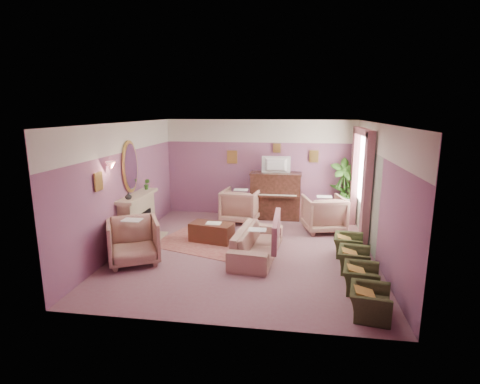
# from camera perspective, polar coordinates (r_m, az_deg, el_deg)

# --- Properties ---
(floor) EXTENTS (5.50, 6.00, 0.01)m
(floor) POSITION_cam_1_polar(r_m,az_deg,el_deg) (8.44, 0.88, -8.91)
(floor) COLOR #91636E
(floor) RESTS_ON ground
(ceiling) EXTENTS (5.50, 6.00, 0.01)m
(ceiling) POSITION_cam_1_polar(r_m,az_deg,el_deg) (7.87, 0.95, 10.45)
(ceiling) COLOR white
(ceiling) RESTS_ON wall_back
(wall_back) EXTENTS (5.50, 0.02, 2.80)m
(wall_back) POSITION_cam_1_polar(r_m,az_deg,el_deg) (10.97, 2.97, 3.64)
(wall_back) COLOR #754D79
(wall_back) RESTS_ON floor
(wall_front) EXTENTS (5.50, 0.02, 2.80)m
(wall_front) POSITION_cam_1_polar(r_m,az_deg,el_deg) (5.18, -3.45, -6.39)
(wall_front) COLOR #754D79
(wall_front) RESTS_ON floor
(wall_left) EXTENTS (0.02, 6.00, 2.80)m
(wall_left) POSITION_cam_1_polar(r_m,az_deg,el_deg) (8.82, -17.09, 0.95)
(wall_left) COLOR #754D79
(wall_left) RESTS_ON floor
(wall_right) EXTENTS (0.02, 6.00, 2.80)m
(wall_right) POSITION_cam_1_polar(r_m,az_deg,el_deg) (8.16, 20.44, -0.18)
(wall_right) COLOR #754D79
(wall_right) RESTS_ON floor
(picture_rail_band) EXTENTS (5.50, 0.01, 0.65)m
(picture_rail_band) POSITION_cam_1_polar(r_m,az_deg,el_deg) (10.85, 3.03, 9.25)
(picture_rail_band) COLOR beige
(picture_rail_band) RESTS_ON wall_back
(stripe_panel) EXTENTS (0.01, 3.00, 2.15)m
(stripe_panel) POSITION_cam_1_polar(r_m,az_deg,el_deg) (9.47, 18.63, -0.40)
(stripe_panel) COLOR #94A18D
(stripe_panel) RESTS_ON wall_right
(fireplace_surround) EXTENTS (0.30, 1.40, 1.10)m
(fireplace_surround) POSITION_cam_1_polar(r_m,az_deg,el_deg) (9.13, -15.31, -4.06)
(fireplace_surround) COLOR #C2B08B
(fireplace_surround) RESTS_ON floor
(fireplace_inset) EXTENTS (0.18, 0.72, 0.68)m
(fireplace_inset) POSITION_cam_1_polar(r_m,az_deg,el_deg) (9.13, -14.68, -5.00)
(fireplace_inset) COLOR black
(fireplace_inset) RESTS_ON floor
(fire_ember) EXTENTS (0.06, 0.54, 0.10)m
(fire_ember) POSITION_cam_1_polar(r_m,az_deg,el_deg) (9.17, -14.38, -6.09)
(fire_ember) COLOR #E34E1C
(fire_ember) RESTS_ON floor
(mantel_shelf) EXTENTS (0.40, 1.55, 0.07)m
(mantel_shelf) POSITION_cam_1_polar(r_m,az_deg,el_deg) (8.98, -15.34, -0.58)
(mantel_shelf) COLOR #C2B08B
(mantel_shelf) RESTS_ON fireplace_surround
(hearth) EXTENTS (0.55, 1.50, 0.02)m
(hearth) POSITION_cam_1_polar(r_m,az_deg,el_deg) (9.22, -13.97, -7.34)
(hearth) COLOR #C2B08B
(hearth) RESTS_ON floor
(mirror_frame) EXTENTS (0.04, 0.72, 1.20)m
(mirror_frame) POSITION_cam_1_polar(r_m,az_deg,el_deg) (8.91, -16.41, 3.72)
(mirror_frame) COLOR gold
(mirror_frame) RESTS_ON wall_left
(mirror_glass) EXTENTS (0.01, 0.60, 1.06)m
(mirror_glass) POSITION_cam_1_polar(r_m,az_deg,el_deg) (8.90, -16.27, 3.72)
(mirror_glass) COLOR white
(mirror_glass) RESTS_ON wall_left
(sconce_shade) EXTENTS (0.20, 0.20, 0.16)m
(sconce_shade) POSITION_cam_1_polar(r_m,az_deg,el_deg) (7.92, -19.11, 3.83)
(sconce_shade) COLOR #F9847E
(sconce_shade) RESTS_ON wall_left
(piano) EXTENTS (1.40, 0.60, 1.30)m
(piano) POSITION_cam_1_polar(r_m,az_deg,el_deg) (10.77, 5.41, -0.63)
(piano) COLOR #3F2118
(piano) RESTS_ON floor
(piano_keyshelf) EXTENTS (1.30, 0.12, 0.06)m
(piano_keyshelf) POSITION_cam_1_polar(r_m,az_deg,el_deg) (10.41, 5.31, -0.69)
(piano_keyshelf) COLOR #3F2118
(piano_keyshelf) RESTS_ON piano
(piano_keys) EXTENTS (1.20, 0.08, 0.02)m
(piano_keys) POSITION_cam_1_polar(r_m,az_deg,el_deg) (10.40, 5.32, -0.47)
(piano_keys) COLOR silver
(piano_keys) RESTS_ON piano
(piano_top) EXTENTS (1.45, 0.65, 0.04)m
(piano_top) POSITION_cam_1_polar(r_m,az_deg,el_deg) (10.64, 5.48, 2.83)
(piano_top) COLOR #3F2118
(piano_top) RESTS_ON piano
(television) EXTENTS (0.80, 0.12, 0.48)m
(television) POSITION_cam_1_polar(r_m,az_deg,el_deg) (10.54, 5.50, 4.34)
(television) COLOR black
(television) RESTS_ON piano
(print_back_left) EXTENTS (0.30, 0.03, 0.38)m
(print_back_left) POSITION_cam_1_polar(r_m,az_deg,el_deg) (10.99, -1.20, 5.36)
(print_back_left) COLOR gold
(print_back_left) RESTS_ON wall_back
(print_back_right) EXTENTS (0.26, 0.03, 0.34)m
(print_back_right) POSITION_cam_1_polar(r_m,az_deg,el_deg) (10.85, 11.18, 5.35)
(print_back_right) COLOR gold
(print_back_right) RESTS_ON wall_back
(print_back_mid) EXTENTS (0.22, 0.03, 0.26)m
(print_back_mid) POSITION_cam_1_polar(r_m,az_deg,el_deg) (10.82, 5.64, 6.68)
(print_back_mid) COLOR gold
(print_back_mid) RESTS_ON wall_back
(print_left_wall) EXTENTS (0.03, 0.28, 0.36)m
(print_left_wall) POSITION_cam_1_polar(r_m,az_deg,el_deg) (7.70, -20.76, 1.51)
(print_left_wall) COLOR gold
(print_left_wall) RESTS_ON wall_left
(window_blind) EXTENTS (0.03, 1.40, 1.80)m
(window_blind) POSITION_cam_1_polar(r_m,az_deg,el_deg) (9.59, 18.42, 3.57)
(window_blind) COLOR silver
(window_blind) RESTS_ON wall_right
(curtain_left) EXTENTS (0.16, 0.34, 2.60)m
(curtain_left) POSITION_cam_1_polar(r_m,az_deg,el_deg) (8.76, 18.73, 0.09)
(curtain_left) COLOR #9C5C67
(curtain_left) RESTS_ON floor
(curtain_right) EXTENTS (0.16, 0.34, 2.60)m
(curtain_right) POSITION_cam_1_polar(r_m,az_deg,el_deg) (10.54, 17.01, 2.20)
(curtain_right) COLOR #9C5C67
(curtain_right) RESTS_ON floor
(pelmet) EXTENTS (0.16, 2.20, 0.16)m
(pelmet) POSITION_cam_1_polar(r_m,az_deg,el_deg) (9.50, 18.30, 8.72)
(pelmet) COLOR #9C5C67
(pelmet) RESTS_ON wall_right
(mantel_plant) EXTENTS (0.16, 0.16, 0.28)m
(mantel_plant) POSITION_cam_1_polar(r_m,az_deg,el_deg) (9.43, -14.02, 1.17)
(mantel_plant) COLOR #31681F
(mantel_plant) RESTS_ON mantel_shelf
(mantel_vase) EXTENTS (0.16, 0.16, 0.16)m
(mantel_vase) POSITION_cam_1_polar(r_m,az_deg,el_deg) (8.51, -16.66, -0.60)
(mantel_vase) COLOR beige
(mantel_vase) RESTS_ON mantel_shelf
(area_rug) EXTENTS (2.93, 2.48, 0.01)m
(area_rug) POSITION_cam_1_polar(r_m,az_deg,el_deg) (8.96, -4.13, -7.62)
(area_rug) COLOR #AB5E56
(area_rug) RESTS_ON floor
(coffee_table) EXTENTS (1.09, 0.71, 0.45)m
(coffee_table) POSITION_cam_1_polar(r_m,az_deg,el_deg) (8.95, -4.33, -6.14)
(coffee_table) COLOR #532A1B
(coffee_table) RESTS_ON floor
(table_paper) EXTENTS (0.35, 0.28, 0.01)m
(table_paper) POSITION_cam_1_polar(r_m,az_deg,el_deg) (8.87, -4.04, -4.75)
(table_paper) COLOR white
(table_paper) RESTS_ON coffee_table
(sofa) EXTENTS (0.69, 2.06, 0.83)m
(sofa) POSITION_cam_1_polar(r_m,az_deg,el_deg) (8.01, 2.63, -6.94)
(sofa) COLOR tan
(sofa) RESTS_ON floor
(sofa_throw) EXTENTS (0.10, 1.56, 0.57)m
(sofa_throw) POSITION_cam_1_polar(r_m,az_deg,el_deg) (7.92, 5.54, -5.80)
(sofa_throw) COLOR #9C5C67
(sofa_throw) RESTS_ON sofa
(floral_armchair_left) EXTENTS (0.98, 0.98, 1.02)m
(floral_armchair_left) POSITION_cam_1_polar(r_m,az_deg,el_deg) (10.43, 0.12, -1.79)
(floral_armchair_left) COLOR tan
(floral_armchair_left) RESTS_ON floor
(floral_armchair_right) EXTENTS (0.98, 0.98, 1.02)m
(floral_armchair_right) POSITION_cam_1_polar(r_m,az_deg,el_deg) (9.85, 12.64, -2.96)
(floral_armchair_right) COLOR tan
(floral_armchair_right) RESTS_ON floor
(floral_armchair_front) EXTENTS (0.98, 0.98, 1.02)m
(floral_armchair_front) POSITION_cam_1_polar(r_m,az_deg,el_deg) (7.95, -15.97, -6.86)
(floral_armchair_front) COLOR tan
(floral_armchair_front) RESTS_ON floor
(olive_chair_a) EXTENTS (0.48, 0.69, 0.59)m
(olive_chair_a) POSITION_cam_1_polar(r_m,az_deg,el_deg) (6.18, 19.22, -14.98)
(olive_chair_a) COLOR #424C26
(olive_chair_a) RESTS_ON floor
(olive_chair_b) EXTENTS (0.48, 0.69, 0.59)m
(olive_chair_b) POSITION_cam_1_polar(r_m,az_deg,el_deg) (6.91, 17.97, -11.89)
(olive_chair_b) COLOR #424C26
(olive_chair_b) RESTS_ON floor
(olive_chair_c) EXTENTS (0.48, 0.69, 0.59)m
(olive_chair_c) POSITION_cam_1_polar(r_m,az_deg,el_deg) (7.65, 16.98, -9.39)
(olive_chair_c) COLOR #424C26
(olive_chair_c) RESTS_ON floor
(olive_chair_d) EXTENTS (0.48, 0.69, 0.59)m
(olive_chair_d) POSITION_cam_1_polar(r_m,az_deg,el_deg) (8.41, 16.18, -7.34)
(olive_chair_d) COLOR #424C26
(olive_chair_d) RESTS_ON floor
(side_table) EXTENTS (0.52, 0.52, 0.70)m
(side_table) POSITION_cam_1_polar(r_m,az_deg,el_deg) (10.78, 15.43, -2.65)
(side_table) COLOR silver
(side_table) RESTS_ON floor
(side_plant_big) EXTENTS (0.30, 0.30, 0.34)m
(side_plant_big) POSITION_cam_1_polar(r_m,az_deg,el_deg) (10.67, 15.59, 0.05)
(side_plant_big) COLOR #31681F
(side_plant_big) RESTS_ON side_table
(side_plant_small) EXTENTS (0.16, 0.16, 0.28)m
(side_plant_small) POSITION_cam_1_polar(r_m,az_deg,el_deg) (10.59, 16.29, -0.25)
(side_plant_small) COLOR #31681F
(side_plant_small) RESTS_ON side_table
(palm_pot) EXTENTS (0.34, 0.34, 0.34)m
(palm_pot) POSITION_cam_1_polar(r_m,az_deg,el_deg) (10.91, 15.24, -3.44)
(palm_pot) COLOR #A46B4E
(palm_pot) RESTS_ON floor
(palm_plant) EXTENTS (0.76, 0.76, 1.44)m
(palm_plant) POSITION_cam_1_polar(r_m,az_deg,el_deg) (10.71, 15.51, 1.14)
(palm_plant) COLOR #31681F
(palm_plant) RESTS_ON palm_pot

